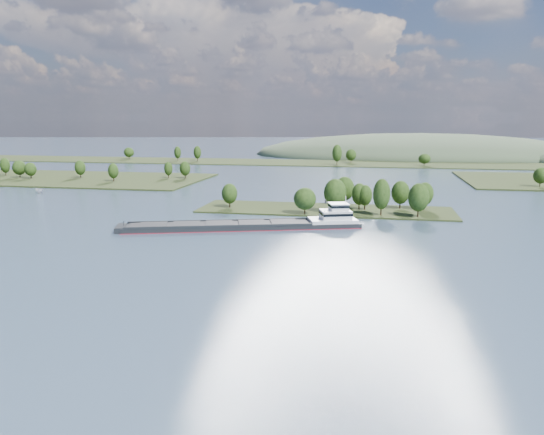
# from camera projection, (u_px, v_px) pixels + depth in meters

# --- Properties ---
(ground) EXTENTS (1800.00, 1800.00, 0.00)m
(ground) POSITION_uv_depth(u_px,v_px,m) (306.00, 246.00, 152.81)
(ground) COLOR #34445B
(ground) RESTS_ON ground
(tree_island) EXTENTS (100.00, 31.85, 14.92)m
(tree_island) POSITION_uv_depth(u_px,v_px,m) (343.00, 201.00, 207.34)
(tree_island) COLOR black
(tree_island) RESTS_ON ground
(back_shoreline) EXTENTS (900.00, 60.00, 16.76)m
(back_shoreline) POSITION_uv_depth(u_px,v_px,m) (361.00, 163.00, 421.01)
(back_shoreline) COLOR black
(back_shoreline) RESTS_ON ground
(hill_west) EXTENTS (320.00, 160.00, 44.00)m
(hill_west) POSITION_uv_depth(u_px,v_px,m) (419.00, 156.00, 508.19)
(hill_west) COLOR #394A32
(hill_west) RESTS_ON ground
(cargo_barge) EXTENTS (79.65, 33.17, 10.89)m
(cargo_barge) POSITION_uv_depth(u_px,v_px,m) (258.00, 224.00, 176.88)
(cargo_barge) COLOR black
(cargo_barge) RESTS_ON ground
(motorboat) EXTENTS (6.67, 5.27, 2.45)m
(motorboat) POSITION_uv_depth(u_px,v_px,m) (40.00, 191.00, 258.59)
(motorboat) COLOR silver
(motorboat) RESTS_ON ground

